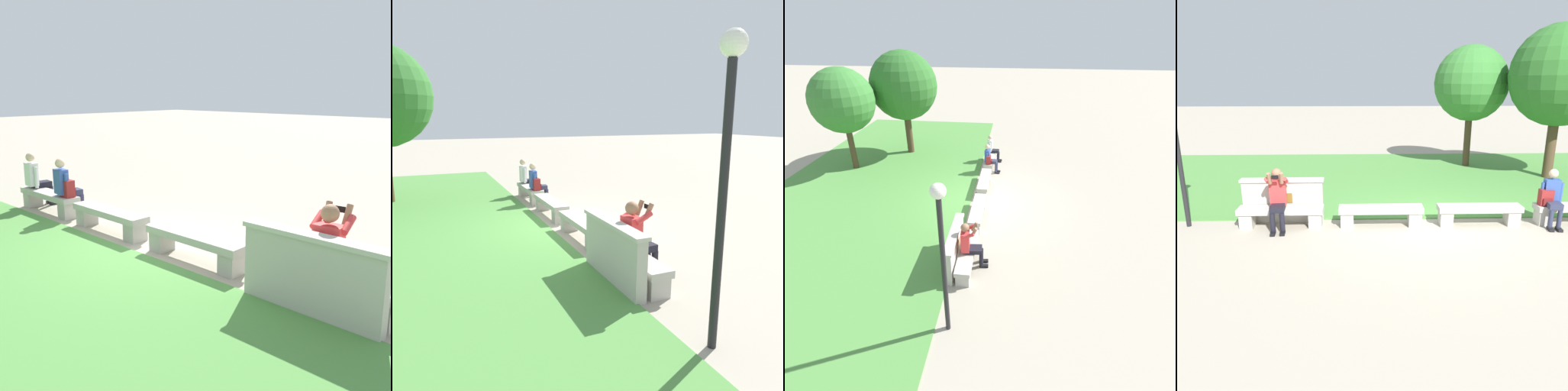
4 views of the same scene
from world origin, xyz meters
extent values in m
plane|color=#A89E8C|center=(0.00, 0.00, 0.00)|extent=(80.00, 80.00, 0.00)
cube|color=#B7B2A8|center=(-3.30, 0.00, 0.39)|extent=(1.86, 0.40, 0.12)
cube|color=#B7B2A8|center=(-4.05, 0.00, 0.17)|extent=(0.28, 0.34, 0.33)
cube|color=#B7B2A8|center=(-2.55, 0.00, 0.17)|extent=(0.28, 0.34, 0.33)
cube|color=#B7B2A8|center=(-1.10, 0.00, 0.39)|extent=(1.86, 0.40, 0.12)
cube|color=#B7B2A8|center=(-1.85, 0.00, 0.17)|extent=(0.28, 0.34, 0.33)
cube|color=#B7B2A8|center=(-0.35, 0.00, 0.17)|extent=(0.28, 0.34, 0.33)
cube|color=#B7B2A8|center=(1.10, 0.00, 0.39)|extent=(1.86, 0.40, 0.12)
cube|color=#B7B2A8|center=(0.35, 0.00, 0.17)|extent=(0.28, 0.34, 0.33)
cube|color=#B7B2A8|center=(1.85, 0.00, 0.17)|extent=(0.28, 0.34, 0.33)
cube|color=#B7B2A8|center=(3.30, 0.00, 0.39)|extent=(1.86, 0.40, 0.12)
cube|color=#B7B2A8|center=(2.55, 0.00, 0.17)|extent=(0.28, 0.34, 0.33)
cube|color=#B7B2A8|center=(4.05, 0.00, 0.17)|extent=(0.28, 0.34, 0.33)
cube|color=#B7B2A8|center=(-3.30, 0.34, 0.47)|extent=(1.79, 0.18, 0.95)
cube|color=beige|center=(-3.30, 0.34, 0.98)|extent=(1.85, 0.24, 0.06)
cube|color=brown|center=(-3.30, 0.24, 0.59)|extent=(0.44, 0.02, 0.22)
cube|color=black|center=(-3.40, -0.46, 0.03)|extent=(0.12, 0.25, 0.06)
cylinder|color=black|center=(-3.41, -0.39, 0.24)|extent=(0.11, 0.11, 0.42)
cube|color=black|center=(-3.21, -0.44, 0.03)|extent=(0.12, 0.25, 0.06)
cylinder|color=black|center=(-3.21, -0.37, 0.24)|extent=(0.11, 0.11, 0.42)
cube|color=black|center=(-3.33, -0.19, 0.51)|extent=(0.34, 0.44, 0.12)
cube|color=#D83838|center=(-3.35, 0.04, 0.79)|extent=(0.36, 0.25, 0.56)
sphere|color=#9E7051|center=(-3.35, 0.04, 1.21)|extent=(0.22, 0.22, 0.22)
cylinder|color=#D83838|center=(-3.53, -0.08, 1.08)|extent=(0.12, 0.32, 0.21)
cylinder|color=#9E7051|center=(-3.45, -0.21, 1.16)|extent=(0.09, 0.18, 0.27)
cylinder|color=#D83838|center=(-3.15, -0.04, 1.08)|extent=(0.12, 0.32, 0.21)
cylinder|color=#9E7051|center=(-3.20, -0.19, 1.16)|extent=(0.12, 0.20, 0.27)
cube|color=black|center=(-3.32, -0.26, 1.20)|extent=(0.15, 0.03, 0.08)
cube|color=black|center=(2.56, -0.41, 0.03)|extent=(0.12, 0.23, 0.06)
cylinder|color=#2D334C|center=(2.56, -0.35, 0.24)|extent=(0.10, 0.10, 0.42)
cube|color=black|center=(2.74, -0.43, 0.03)|extent=(0.12, 0.23, 0.06)
cylinder|color=#2D334C|center=(2.74, -0.37, 0.24)|extent=(0.10, 0.10, 0.42)
cube|color=#2D334C|center=(2.67, -0.18, 0.51)|extent=(0.32, 0.43, 0.12)
cube|color=#33519E|center=(2.69, 0.04, 0.77)|extent=(0.34, 0.23, 0.52)
sphere|color=beige|center=(2.69, 0.04, 1.16)|extent=(0.20, 0.20, 0.20)
cylinder|color=#33519E|center=(2.49, 0.04, 0.72)|extent=(0.08, 0.08, 0.48)
cylinder|color=#33519E|center=(2.89, 0.00, 0.72)|extent=(0.08, 0.08, 0.48)
cube|color=black|center=(3.83, -0.41, 0.03)|extent=(0.12, 0.23, 0.06)
cylinder|color=black|center=(3.84, -0.35, 0.24)|extent=(0.10, 0.10, 0.42)
cube|color=black|center=(4.01, -0.43, 0.03)|extent=(0.12, 0.23, 0.06)
cylinder|color=black|center=(4.02, -0.37, 0.24)|extent=(0.10, 0.10, 0.42)
cube|color=black|center=(3.94, -0.18, 0.51)|extent=(0.31, 0.42, 0.12)
cube|color=silver|center=(3.96, 0.04, 0.77)|extent=(0.33, 0.22, 0.52)
sphere|color=beige|center=(3.96, 0.04, 1.16)|extent=(0.20, 0.20, 0.20)
cylinder|color=silver|center=(3.76, 0.03, 0.72)|extent=(0.08, 0.08, 0.48)
cylinder|color=silver|center=(4.16, 0.01, 0.72)|extent=(0.08, 0.08, 0.48)
cube|color=maroon|center=(2.56, -0.02, 0.63)|extent=(0.28, 0.20, 0.36)
cube|color=maroon|center=(2.56, -0.13, 0.56)|extent=(0.20, 0.06, 0.16)
torus|color=black|center=(2.56, -0.02, 0.83)|extent=(0.10, 0.02, 0.10)
camera|label=1|loc=(-5.75, 4.94, 2.63)|focal=42.00mm
camera|label=2|loc=(-8.50, 3.01, 2.64)|focal=35.00mm
camera|label=3|loc=(-9.60, -1.09, 5.71)|focal=28.00mm
camera|label=4|loc=(-1.53, -7.95, 3.13)|focal=35.00mm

